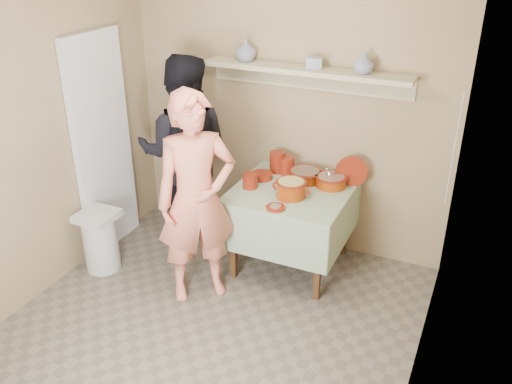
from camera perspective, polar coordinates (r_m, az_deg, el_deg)
The scene contains 22 objects.
ground at distance 4.17m, azimuth -6.41°, elevation -15.65°, with size 3.50×3.50×0.00m, color #655D4F.
tile_panel at distance 5.08m, azimuth -15.82°, elevation 4.73°, with size 0.06×0.70×2.00m, color silver.
plate_stack_a at distance 4.91m, azimuth 2.26°, elevation 3.18°, with size 0.14×0.14×0.19m, color maroon.
plate_stack_b at distance 4.88m, azimuth 3.26°, elevation 2.78°, with size 0.13×0.13×0.16m, color maroon.
bowl_stack at distance 4.61m, azimuth -0.61°, elevation 1.20°, with size 0.13×0.13×0.13m, color maroon.
empty_bowl at distance 4.80m, azimuth 0.62°, elevation 1.72°, with size 0.19×0.19×0.06m, color maroon.
propped_lid at distance 4.72m, azimuth 9.99°, elevation 2.09°, with size 0.28×0.28×0.02m, color maroon.
vase_right at distance 4.47m, azimuth 11.29°, elevation 13.17°, with size 0.16×0.16×0.17m, color navy.
vase_left at distance 4.82m, azimuth -1.09°, elevation 14.69°, with size 0.18×0.18×0.19m, color navy.
ceramic_box at distance 4.59m, azimuth 6.18°, elevation 13.33°, with size 0.13×0.09×0.09m, color navy.
person_cook at distance 4.23m, azimuth -6.28°, elevation -0.78°, with size 0.63×0.42×1.74m, color #E87E64.
person_helper at distance 5.04m, azimuth -7.52°, elevation 4.15°, with size 0.88×0.68×1.81m, color black.
room_shell at distance 3.33m, azimuth -7.77°, elevation 5.52°, with size 3.04×3.54×2.62m.
serving_table at distance 4.67m, azimuth 3.82°, elevation -1.02°, with size 0.97×0.97×0.76m.
cazuela_meat_a at distance 4.76m, azimuth 5.18°, elevation 1.84°, with size 0.30×0.30×0.10m.
cazuela_meat_b at distance 4.68m, azimuth 7.91°, elevation 1.25°, with size 0.28×0.28×0.10m.
ladle at distance 4.67m, azimuth 7.74°, elevation 1.86°, with size 0.08×0.26×0.19m.
cazuela_rice at distance 4.45m, azimuth 3.69°, elevation 0.47°, with size 0.33×0.25×0.14m.
front_plate at distance 4.29m, azimuth 2.07°, elevation -1.62°, with size 0.16×0.16×0.03m.
wall_shelf at distance 4.66m, azimuth 5.30°, elevation 12.41°, with size 1.80×0.25×0.21m.
trash_bin at distance 4.99m, azimuth -16.04°, elevation -4.91°, with size 0.32×0.32×0.56m.
electrical_cord at distance 4.38m, azimuth 20.13°, elevation 4.19°, with size 0.01×0.05×0.90m.
Camera 1 is at (1.69, -2.62, 2.77)m, focal length 38.00 mm.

